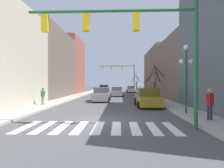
{
  "coord_description": "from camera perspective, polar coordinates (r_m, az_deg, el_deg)",
  "views": [
    {
      "loc": [
        1.02,
        -10.15,
        2.18
      ],
      "look_at": [
        -0.2,
        20.63,
        2.04
      ],
      "focal_mm": 28.0,
      "sensor_mm": 36.0,
      "label": 1
    }
  ],
  "objects": [
    {
      "name": "ground_plane",
      "position": [
        10.44,
        -3.47,
        -11.79
      ],
      "size": [
        240.0,
        240.0,
        0.0
      ],
      "primitive_type": "plane",
      "color": "#4C4C4F"
    },
    {
      "name": "sidewalk_left",
      "position": [
        12.53,
        -32.38,
        -9.44
      ],
      "size": [
        2.16,
        90.0,
        0.15
      ],
      "color": "#ADA89E",
      "rests_on": "ground_plane"
    },
    {
      "name": "sidewalk_right",
      "position": [
        11.5,
        28.38,
        -10.31
      ],
      "size": [
        2.16,
        90.0,
        0.15
      ],
      "color": "#ADA89E",
      "rests_on": "ground_plane"
    },
    {
      "name": "building_row_left",
      "position": [
        26.19,
        -22.98,
        6.48
      ],
      "size": [
        6.0,
        36.93,
        11.48
      ],
      "color": "#BCB299",
      "rests_on": "ground_plane"
    },
    {
      "name": "building_row_right",
      "position": [
        24.31,
        24.3,
        6.07
      ],
      "size": [
        6.0,
        38.08,
        10.45
      ],
      "color": "#515B66",
      "rests_on": "ground_plane"
    },
    {
      "name": "crosswalk_stripes",
      "position": [
        8.87,
        -4.55,
        -13.94
      ],
      "size": [
        7.65,
        2.6,
        0.01
      ],
      "color": "white",
      "rests_on": "ground_plane"
    },
    {
      "name": "traffic_signal_near",
      "position": [
        8.75,
        6.12,
        16.04
      ],
      "size": [
        8.15,
        0.28,
        6.06
      ],
      "color": "#236038",
      "rests_on": "ground_plane"
    },
    {
      "name": "traffic_signal_far",
      "position": [
        42.12,
        3.05,
        4.19
      ],
      "size": [
        8.43,
        0.28,
        6.74
      ],
      "color": "#236038",
      "rests_on": "ground_plane"
    },
    {
      "name": "street_lamp_right_corner",
      "position": [
        12.9,
        23.07,
        5.74
      ],
      "size": [
        0.95,
        0.36,
        4.64
      ],
      "color": "#1E4C2D",
      "rests_on": "sidewalk_right"
    },
    {
      "name": "car_parked_right_near",
      "position": [
        16.74,
        11.53,
        -4.43
      ],
      "size": [
        2.19,
        4.66,
        1.75
      ],
      "rotation": [
        0.0,
        0.0,
        1.57
      ],
      "color": "#A38423",
      "rests_on": "ground_plane"
    },
    {
      "name": "car_parked_left_near",
      "position": [
        29.46,
        1.62,
        -2.56
      ],
      "size": [
        2.04,
        4.18,
        1.55
      ],
      "rotation": [
        0.0,
        0.0,
        1.57
      ],
      "color": "gray",
      "rests_on": "ground_plane"
    },
    {
      "name": "car_parked_right_far",
      "position": [
        21.33,
        -3.38,
        -3.48
      ],
      "size": [
        2.06,
        4.78,
        1.69
      ],
      "rotation": [
        0.0,
        0.0,
        -1.57
      ],
      "color": "gray",
      "rests_on": "ground_plane"
    },
    {
      "name": "car_at_intersection",
      "position": [
        41.49,
        6.13,
        -1.74
      ],
      "size": [
        1.99,
        4.37,
        1.55
      ],
      "rotation": [
        0.0,
        0.0,
        1.57
      ],
      "color": "white",
      "rests_on": "ground_plane"
    },
    {
      "name": "car_parked_left_far",
      "position": [
        36.43,
        -2.57,
        -1.85
      ],
      "size": [
        2.08,
        4.7,
        1.81
      ],
      "rotation": [
        0.0,
        0.0,
        -1.57
      ],
      "color": "black",
      "rests_on": "ground_plane"
    },
    {
      "name": "pedestrian_on_right_sidewalk",
      "position": [
        17.75,
        -21.65,
        -3.26
      ],
      "size": [
        0.61,
        0.46,
        1.6
      ],
      "rotation": [
        0.0,
        0.0,
        5.68
      ],
      "color": "#7A705B",
      "rests_on": "sidewalk_left"
    },
    {
      "name": "pedestrian_crossing_street",
      "position": [
        11.09,
        29.29,
        -4.97
      ],
      "size": [
        0.67,
        0.48,
        1.73
      ],
      "rotation": [
        0.0,
        0.0,
        0.58
      ],
      "color": "#282D47",
      "rests_on": "sidewalk_right"
    },
    {
      "name": "street_tree_right_near",
      "position": [
        46.39,
        8.0,
        0.01
      ],
      "size": [
        2.57,
        1.37,
        4.64
      ],
      "color": "brown",
      "rests_on": "sidewalk_right"
    },
    {
      "name": "street_tree_left_far",
      "position": [
        23.98,
        14.01,
        0.74
      ],
      "size": [
        3.58,
        2.39,
        4.48
      ],
      "color": "brown",
      "rests_on": "sidewalk_right"
    }
  ]
}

